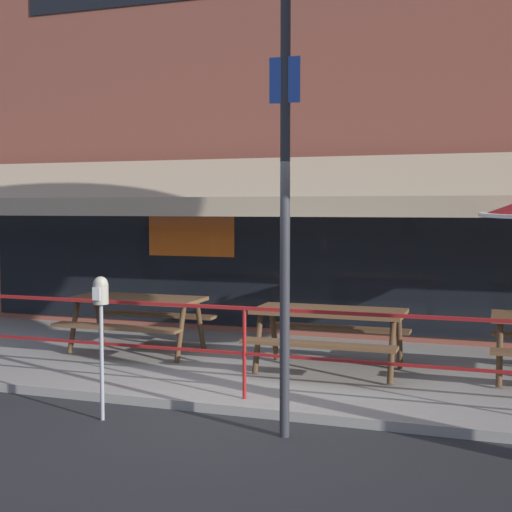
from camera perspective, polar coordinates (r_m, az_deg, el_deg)
name	(u,v)px	position (r m, az deg, el deg)	size (l,w,h in m)	color
ground_plane	(234,416)	(7.33, -1.75, -12.67)	(120.00, 120.00, 0.00)	#232326
patio_deck	(290,368)	(9.15, 2.75, -8.98)	(15.00, 4.00, 0.10)	gray
restaurant_building	(332,63)	(11.29, 6.10, 15.09)	(15.00, 1.60, 8.64)	brown
patio_railing	(244,332)	(7.42, -0.94, -6.12)	(13.84, 0.04, 0.97)	maroon
picnic_table_left	(137,309)	(9.90, -9.50, -4.18)	(1.80, 1.42, 0.76)	brown
picnic_table_centre	(329,322)	(8.67, 5.87, -5.30)	(1.80, 1.42, 0.76)	brown
parking_meter_far	(101,304)	(7.11, -12.31, -3.80)	(0.15, 0.16, 1.42)	gray
street_sign_pole	(285,185)	(6.38, 2.34, 5.67)	(0.28, 0.09, 4.46)	#2D2D33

